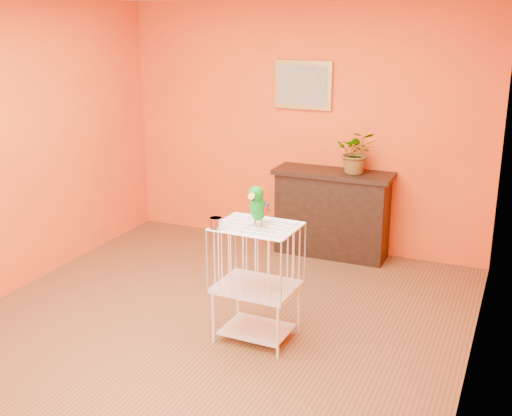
% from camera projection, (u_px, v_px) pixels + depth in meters
% --- Properties ---
extents(ground, '(4.50, 4.50, 0.00)m').
position_uv_depth(ground, '(207.00, 329.00, 5.21)').
color(ground, brown).
rests_on(ground, ground).
extents(room_shell, '(4.50, 4.50, 4.50)m').
position_uv_depth(room_shell, '(203.00, 137.00, 4.75)').
color(room_shell, '#EE5A16').
rests_on(room_shell, ground).
extents(console_cabinet, '(1.23, 0.44, 0.91)m').
position_uv_depth(console_cabinet, '(332.00, 213.00, 6.71)').
color(console_cabinet, black).
rests_on(console_cabinet, ground).
extents(potted_plant, '(0.49, 0.52, 0.34)m').
position_uv_depth(potted_plant, '(356.00, 157.00, 6.42)').
color(potted_plant, '#26722D').
rests_on(potted_plant, console_cabinet).
extents(framed_picture, '(0.62, 0.04, 0.50)m').
position_uv_depth(framed_picture, '(303.00, 85.00, 6.65)').
color(framed_picture, '#A18639').
rests_on(framed_picture, room_shell).
extents(birdcage, '(0.62, 0.49, 0.93)m').
position_uv_depth(birdcage, '(257.00, 281.00, 4.93)').
color(birdcage, silver).
rests_on(birdcage, ground).
extents(feed_cup, '(0.11, 0.11, 0.08)m').
position_uv_depth(feed_cup, '(216.00, 223.00, 4.74)').
color(feed_cup, silver).
rests_on(feed_cup, birdcage).
extents(parrot, '(0.15, 0.28, 0.32)m').
position_uv_depth(parrot, '(258.00, 205.00, 4.76)').
color(parrot, '#59544C').
rests_on(parrot, birdcage).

